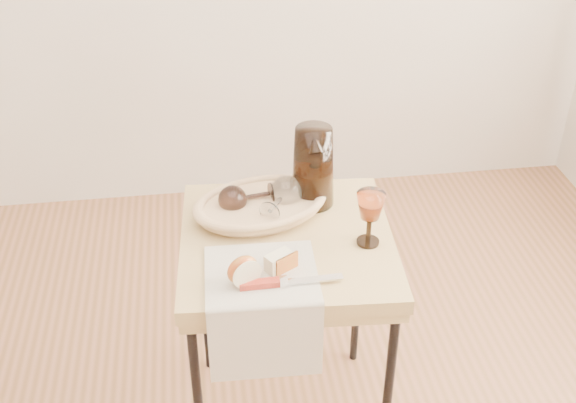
{
  "coord_description": "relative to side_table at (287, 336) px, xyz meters",
  "views": [
    {
      "loc": [
        0.11,
        -1.0,
        1.76
      ],
      "look_at": [
        0.31,
        0.45,
        0.8
      ],
      "focal_mm": 45.2,
      "sensor_mm": 36.0,
      "label": 1
    }
  ],
  "objects": [
    {
      "name": "side_table",
      "position": [
        0.0,
        0.0,
        0.0
      ],
      "size": [
        0.57,
        0.57,
        0.68
      ],
      "primitive_type": null,
      "rotation": [
        0.0,
        0.0,
        -0.06
      ],
      "color": "olive",
      "rests_on": "floor"
    },
    {
      "name": "goblet_lying_b",
      "position": [
        -0.01,
        0.09,
        0.4
      ],
      "size": [
        0.15,
        0.16,
        0.09
      ],
      "primitive_type": null,
      "rotation": [
        0.0,
        0.0,
        1.01
      ],
      "color": "white",
      "rests_on": "bread_basket"
    },
    {
      "name": "pitcher",
      "position": [
        0.09,
        0.15,
        0.45
      ],
      "size": [
        0.18,
        0.25,
        0.26
      ],
      "primitive_type": null,
      "rotation": [
        0.0,
        0.0,
        0.09
      ],
      "color": "black",
      "rests_on": "side_table"
    },
    {
      "name": "wine_goblet",
      "position": [
        0.2,
        -0.05,
        0.41
      ],
      "size": [
        0.09,
        0.09,
        0.15
      ],
      "primitive_type": null,
      "rotation": [
        0.0,
        0.0,
        0.43
      ],
      "color": "white",
      "rests_on": "side_table"
    },
    {
      "name": "apple_wedge",
      "position": [
        -0.04,
        -0.13,
        0.37
      ],
      "size": [
        0.07,
        0.06,
        0.04
      ],
      "primitive_type": "cube",
      "rotation": [
        0.0,
        0.0,
        0.56
      ],
      "color": "beige",
      "rests_on": "tea_towel"
    },
    {
      "name": "table_knife",
      "position": [
        -0.03,
        -0.19,
        0.36
      ],
      "size": [
        0.24,
        0.03,
        0.02
      ],
      "primitive_type": null,
      "rotation": [
        0.0,
        0.0,
        0.02
      ],
      "color": "silver",
      "rests_on": "tea_towel"
    },
    {
      "name": "goblet_lying_a",
      "position": [
        -0.08,
        0.12,
        0.39
      ],
      "size": [
        0.14,
        0.1,
        0.08
      ],
      "primitive_type": null,
      "rotation": [
        0.0,
        0.0,
        3.31
      ],
      "color": "#3F2A24",
      "rests_on": "bread_basket"
    },
    {
      "name": "tea_towel",
      "position": [
        -0.08,
        -0.14,
        0.34
      ],
      "size": [
        0.27,
        0.25,
        0.01
      ],
      "primitive_type": "cube",
      "rotation": [
        0.0,
        0.0,
        -0.03
      ],
      "color": "beige",
      "rests_on": "side_table"
    },
    {
      "name": "apple_half",
      "position": [
        -0.13,
        -0.17,
        0.38
      ],
      "size": [
        0.09,
        0.07,
        0.07
      ],
      "primitive_type": "ellipsoid",
      "rotation": [
        0.0,
        0.0,
        0.42
      ],
      "color": "#AE1911",
      "rests_on": "tea_towel"
    },
    {
      "name": "bread_basket",
      "position": [
        -0.05,
        0.11,
        0.36
      ],
      "size": [
        0.36,
        0.29,
        0.05
      ],
      "primitive_type": null,
      "rotation": [
        0.0,
        0.0,
        0.25
      ],
      "color": "tan",
      "rests_on": "side_table"
    }
  ]
}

